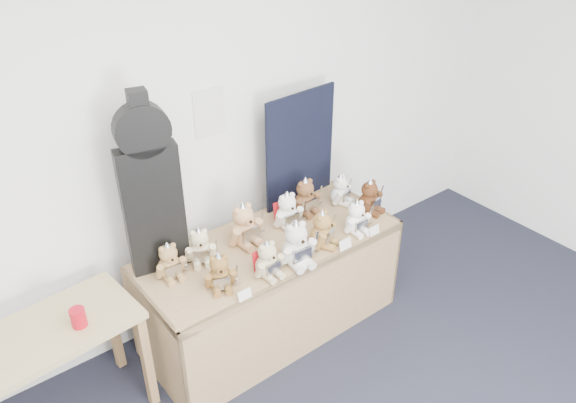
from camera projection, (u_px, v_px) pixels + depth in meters
room_shell at (209, 113)px, 3.39m from camera, size 6.00×6.00×6.00m
display_table at (277, 268)px, 3.56m from camera, size 1.70×0.72×0.70m
side_table at (56, 345)px, 2.94m from camera, size 0.90×0.55×0.71m
guitar_case at (150, 188)px, 3.05m from camera, size 0.34×0.16×1.09m
navy_board at (300, 148)px, 3.79m from camera, size 0.59×0.06×0.79m
red_cup at (78, 318)px, 2.86m from camera, size 0.08×0.08×0.11m
teddy_front_far_left at (220, 273)px, 3.11m from camera, size 0.20×0.19×0.25m
teddy_front_left at (268, 260)px, 3.21m from camera, size 0.21×0.17×0.25m
teddy_front_centre at (297, 245)px, 3.29m from camera, size 0.26×0.22×0.32m
teddy_front_right at (323, 230)px, 3.46m from camera, size 0.22×0.21×0.27m
teddy_front_far_right at (357, 218)px, 3.59m from camera, size 0.20×0.17×0.25m
teddy_front_end at (370, 198)px, 3.79m from camera, size 0.22×0.19×0.26m
teddy_back_left at (200, 247)px, 3.32m from camera, size 0.20×0.20×0.25m
teddy_back_centre_left at (244, 226)px, 3.47m from camera, size 0.26×0.21×0.31m
teddy_back_centre_right at (288, 212)px, 3.64m from camera, size 0.22×0.19×0.27m
teddy_back_right at (306, 198)px, 3.78m from camera, size 0.23×0.18×0.28m
teddy_back_end at (341, 191)px, 3.89m from camera, size 0.20×0.19×0.24m
teddy_back_far_left at (170, 262)px, 3.20m from camera, size 0.20×0.17×0.25m
entry_card_a at (245, 295)px, 3.06m from camera, size 0.08×0.02×0.06m
entry_card_b at (303, 266)px, 3.28m from camera, size 0.09×0.02×0.06m
entry_card_c at (345, 244)px, 3.45m from camera, size 0.09×0.02×0.07m
entry_card_d at (374, 230)px, 3.59m from camera, size 0.08×0.02×0.06m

